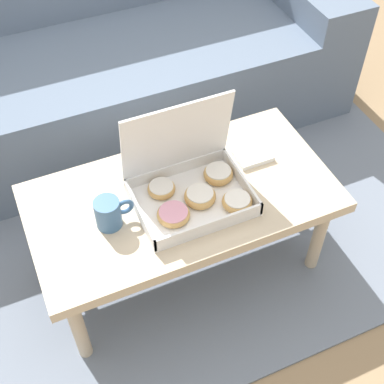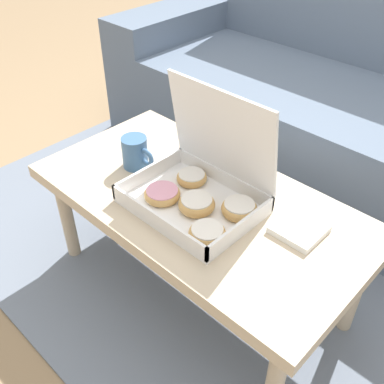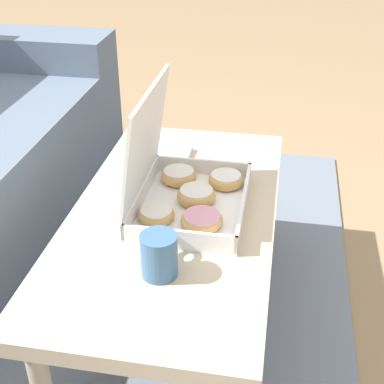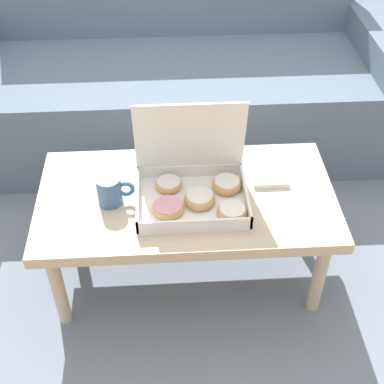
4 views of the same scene
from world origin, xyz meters
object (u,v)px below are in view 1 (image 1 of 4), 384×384
object	(u,v)px
pastry_box	(193,185)
coffee_mug	(109,213)
coffee_table	(182,203)
couch	(100,64)

from	to	relation	value
pastry_box	coffee_mug	bearing A→B (deg)	179.81
coffee_table	pastry_box	xyz separation A→B (m)	(0.03, -0.02, 0.10)
coffee_table	pastry_box	size ratio (longest dim) A/B	2.78
coffee_table	coffee_mug	size ratio (longest dim) A/B	8.10
coffee_table	coffee_mug	distance (m)	0.26
couch	pastry_box	world-z (taller)	couch
couch	coffee_table	world-z (taller)	couch
couch	coffee_table	bearing A→B (deg)	-90.00
coffee_table	coffee_mug	world-z (taller)	coffee_mug
pastry_box	coffee_mug	world-z (taller)	pastry_box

